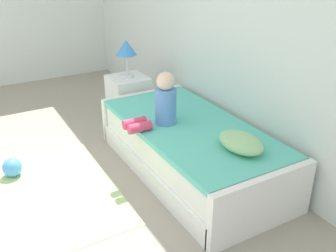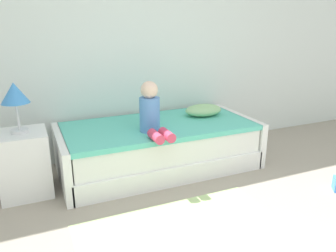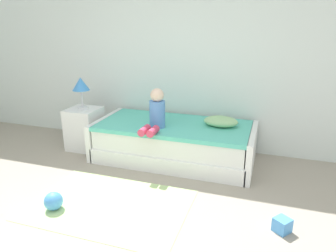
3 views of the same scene
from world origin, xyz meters
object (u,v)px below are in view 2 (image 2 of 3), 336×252
at_px(child_figure, 151,112).
at_px(nightstand, 24,163).
at_px(pillow, 203,110).
at_px(bed, 159,146).
at_px(table_lamp, 15,96).

bearing_deg(child_figure, nightstand, 171.04).
distance_m(nightstand, pillow, 1.97).
relative_size(bed, nightstand, 3.52).
height_order(bed, pillow, pillow).
relative_size(nightstand, table_lamp, 1.33).
height_order(nightstand, pillow, pillow).
height_order(nightstand, table_lamp, table_lamp).
bearing_deg(child_figure, pillow, 23.20).
relative_size(table_lamp, child_figure, 0.88).
bearing_deg(table_lamp, nightstand, 0.00).
bearing_deg(table_lamp, child_figure, -8.96).
xyz_separation_m(table_lamp, child_figure, (1.18, -0.19, -0.23)).
relative_size(bed, table_lamp, 4.69).
distance_m(bed, nightstand, 1.35).
xyz_separation_m(child_figure, pillow, (0.77, 0.33, -0.14)).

